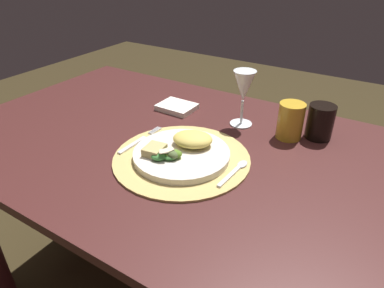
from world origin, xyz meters
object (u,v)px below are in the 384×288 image
object	(u,v)px
dinner_plate	(182,154)
dark_tumbler	(320,122)
wine_glass	(244,88)
amber_tumbler	(290,121)
napkin	(177,107)
fork	(139,141)
dining_table	(201,189)
spoon	(237,169)

from	to	relation	value
dinner_plate	dark_tumbler	xyz separation A→B (m)	(0.26, 0.30, 0.03)
wine_glass	dinner_plate	bearing A→B (deg)	-99.81
wine_glass	dark_tumbler	distance (m)	0.23
dinner_plate	amber_tumbler	size ratio (longest dim) A/B	2.39
napkin	dark_tumbler	xyz separation A→B (m)	(0.45, 0.05, 0.04)
dinner_plate	fork	size ratio (longest dim) A/B	1.43
dining_table	wine_glass	distance (m)	0.32
dark_tumbler	dinner_plate	bearing A→B (deg)	-131.19
napkin	dark_tumbler	world-z (taller)	dark_tumbler
dining_table	napkin	world-z (taller)	napkin
dinner_plate	wine_glass	world-z (taller)	wine_glass
dinner_plate	dining_table	bearing A→B (deg)	72.09
dining_table	dark_tumbler	size ratio (longest dim) A/B	15.18
fork	spoon	world-z (taller)	spoon
napkin	fork	bearing A→B (deg)	-80.85
napkin	wine_glass	size ratio (longest dim) A/B	0.70
wine_glass	amber_tumbler	world-z (taller)	wine_glass
dining_table	napkin	xyz separation A→B (m)	(-0.20, 0.18, 0.14)
dining_table	dark_tumbler	bearing A→B (deg)	44.34
dining_table	amber_tumbler	world-z (taller)	amber_tumbler
wine_glass	spoon	bearing A→B (deg)	-67.23
dark_tumbler	napkin	bearing A→B (deg)	-173.10
napkin	wine_glass	bearing A→B (deg)	3.16
dark_tumbler	fork	bearing A→B (deg)	-143.71
spoon	dark_tumbler	distance (m)	0.31
napkin	wine_glass	distance (m)	0.25
napkin	amber_tumbler	xyz separation A→B (m)	(0.38, 0.01, 0.04)
wine_glass	napkin	bearing A→B (deg)	-176.84
napkin	amber_tumbler	size ratio (longest dim) A/B	1.15
fork	wine_glass	world-z (taller)	wine_glass
dark_tumbler	spoon	bearing A→B (deg)	-113.08
fork	wine_glass	xyz separation A→B (m)	(0.19, 0.26, 0.11)
amber_tumbler	dark_tumbler	size ratio (longest dim) A/B	1.05
dining_table	amber_tumbler	bearing A→B (deg)	48.41
spoon	dark_tumbler	world-z (taller)	dark_tumbler
napkin	dark_tumbler	distance (m)	0.45
dinner_plate	fork	bearing A→B (deg)	179.03
amber_tumbler	dark_tumbler	distance (m)	0.08
fork	napkin	xyz separation A→B (m)	(-0.04, 0.25, 0.00)
spoon	napkin	world-z (taller)	napkin
amber_tumbler	dining_table	bearing A→B (deg)	-131.59
spoon	amber_tumbler	world-z (taller)	amber_tumbler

